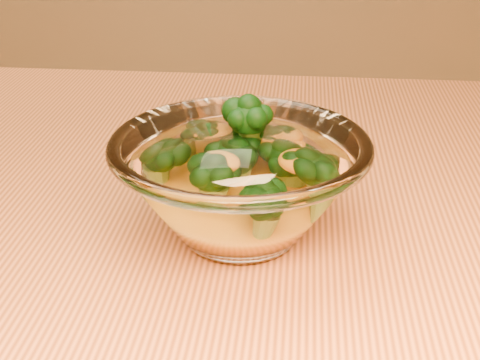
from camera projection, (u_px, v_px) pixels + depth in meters
The scene contains 4 objects.
table at pixel (105, 329), 0.56m from camera, with size 1.20×0.80×0.75m.
glass_bowl at pixel (240, 185), 0.49m from camera, with size 0.19×0.19×0.08m.
cheese_sauce at pixel (240, 206), 0.49m from camera, with size 0.10×0.10×0.03m, color orange.
broccoli_heap at pixel (246, 164), 0.49m from camera, with size 0.13×0.12×0.08m.
Camera 1 is at (0.16, -0.43, 1.01)m, focal length 50.00 mm.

